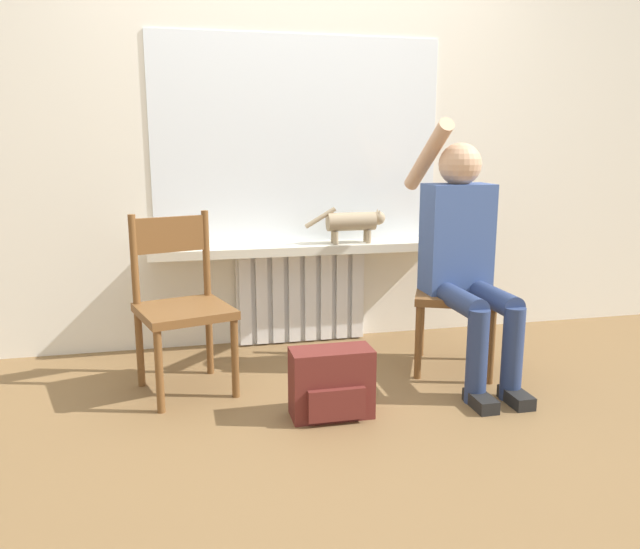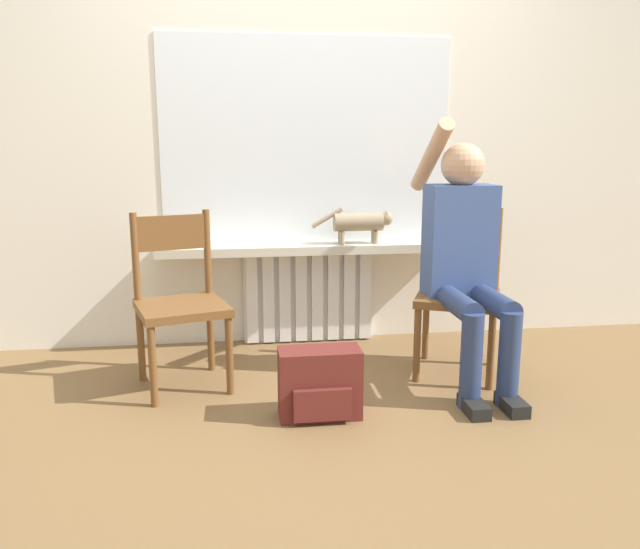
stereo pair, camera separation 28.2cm
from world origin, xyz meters
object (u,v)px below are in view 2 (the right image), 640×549
at_px(chair_left, 180,299).
at_px(backpack, 320,384).
at_px(chair_right, 459,290).
at_px(person, 466,252).
at_px(cat, 361,222).

bearing_deg(chair_left, backpack, -53.30).
relative_size(chair_right, backpack, 2.39).
relative_size(chair_left, person, 0.65).
relative_size(person, backpack, 3.65).
height_order(chair_left, cat, chair_left).
bearing_deg(cat, chair_right, -51.39).
distance_m(chair_right, backpack, 0.97).
distance_m(person, backpack, 1.00).
height_order(chair_right, cat, chair_right).
xyz_separation_m(chair_left, cat, (1.01, 0.52, 0.30)).
relative_size(chair_right, cat, 1.77).
relative_size(chair_left, backpack, 2.39).
bearing_deg(chair_left, cat, 11.03).
xyz_separation_m(chair_right, backpack, (-0.80, -0.47, -0.29)).
xyz_separation_m(person, cat, (-0.40, 0.64, 0.08)).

